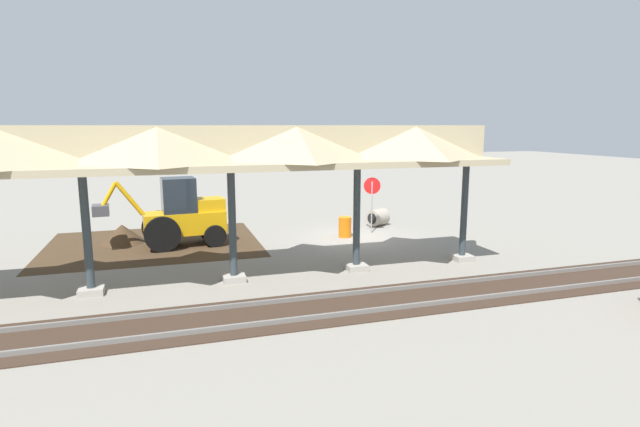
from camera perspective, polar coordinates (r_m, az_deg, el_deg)
The scene contains 9 objects.
ground_plane at distance 22.15m, azimuth 3.95°, elevation -2.75°, with size 120.00×120.00×0.00m, color gray.
dirt_work_zone at distance 22.00m, azimuth -18.43°, elevation -3.33°, with size 8.52×7.00×0.01m, color #42301E.
platform_canopy at distance 15.44m, azimuth -18.02°, elevation 6.90°, with size 22.10×3.20×4.90m.
rail_tracks at distance 15.35m, azimuth 14.82°, elevation -8.79°, with size 60.00×2.58×0.15m.
stop_sign at distance 22.82m, azimuth 5.96°, elevation 2.34°, with size 0.72×0.31×2.57m.
backhoe at distance 21.10m, azimuth -15.59°, elevation -0.22°, with size 5.09×1.94×2.82m.
dirt_mound at distance 22.70m, azimuth -21.59°, elevation -3.13°, with size 3.74×3.74×1.57m, color #42301E.
concrete_pipe at distance 24.79m, azimuth 6.61°, elevation -0.44°, with size 1.20×1.16×0.83m.
traffic_barrel at distance 22.13m, azimuth 2.87°, elevation -1.56°, with size 0.56×0.56×0.90m, color orange.
Camera 1 is at (7.89, 20.10, 4.90)m, focal length 28.00 mm.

